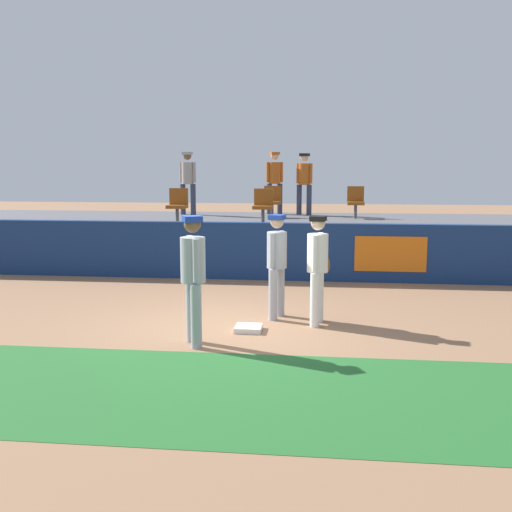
{
  "coord_description": "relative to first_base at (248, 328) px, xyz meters",
  "views": [
    {
      "loc": [
        1.44,
        -8.96,
        2.51
      ],
      "look_at": [
        0.3,
        0.94,
        1.0
      ],
      "focal_mm": 42.86,
      "sensor_mm": 36.0,
      "label": 1
    }
  ],
  "objects": [
    {
      "name": "ground_plane",
      "position": [
        -0.3,
        0.06,
        -0.04
      ],
      "size": [
        60.0,
        60.0,
        0.0
      ],
      "primitive_type": "plane",
      "color": "#936B4C"
    },
    {
      "name": "grass_foreground_strip",
      "position": [
        -0.3,
        -2.54,
        -0.04
      ],
      "size": [
        18.0,
        2.8,
        0.01
      ],
      "primitive_type": "cube",
      "color": "#26662B",
      "rests_on": "ground_plane"
    },
    {
      "name": "first_base",
      "position": [
        0.0,
        0.0,
        0.0
      ],
      "size": [
        0.4,
        0.4,
        0.08
      ],
      "primitive_type": "cube",
      "color": "white",
      "rests_on": "ground_plane"
    },
    {
      "name": "player_fielder_home",
      "position": [
        1.03,
        0.52,
        0.95
      ],
      "size": [
        0.41,
        0.52,
        1.71
      ],
      "rotation": [
        0.0,
        0.0,
        -1.78
      ],
      "color": "white",
      "rests_on": "ground_plane"
    },
    {
      "name": "player_runner_visitor",
      "position": [
        -0.67,
        -0.79,
        1.01
      ],
      "size": [
        0.45,
        0.47,
        1.81
      ],
      "rotation": [
        0.0,
        0.0,
        -1.15
      ],
      "color": "#9EA3AD",
      "rests_on": "ground_plane"
    },
    {
      "name": "player_coach_visitor",
      "position": [
        0.36,
        0.84,
        0.94
      ],
      "size": [
        0.41,
        0.46,
        1.7
      ],
      "rotation": [
        0.0,
        0.0,
        -1.89
      ],
      "color": "#9EA3AD",
      "rests_on": "ground_plane"
    },
    {
      "name": "field_wall",
      "position": [
        -0.28,
        4.19,
        0.58
      ],
      "size": [
        18.0,
        0.26,
        1.25
      ],
      "color": "navy",
      "rests_on": "ground_plane"
    },
    {
      "name": "bleacher_platform",
      "position": [
        -0.3,
        6.76,
        0.5
      ],
      "size": [
        18.0,
        4.8,
        1.08
      ],
      "primitive_type": "cube",
      "color": "#59595E",
      "rests_on": "ground_plane"
    },
    {
      "name": "seat_front_left",
      "position": [
        -2.45,
        5.63,
        1.51
      ],
      "size": [
        0.46,
        0.44,
        0.84
      ],
      "color": "#4C4C51",
      "rests_on": "bleacher_platform"
    },
    {
      "name": "seat_back_right",
      "position": [
        1.91,
        7.43,
        1.51
      ],
      "size": [
        0.44,
        0.44,
        0.84
      ],
      "color": "#4C4C51",
      "rests_on": "bleacher_platform"
    },
    {
      "name": "seat_front_center",
      "position": [
        -0.36,
        5.63,
        1.51
      ],
      "size": [
        0.46,
        0.44,
        0.84
      ],
      "color": "#4C4C51",
      "rests_on": "bleacher_platform"
    },
    {
      "name": "seat_back_center",
      "position": [
        -0.3,
        7.43,
        1.51
      ],
      "size": [
        0.46,
        0.44,
        0.84
      ],
      "color": "#4C4C51",
      "rests_on": "bleacher_platform"
    },
    {
      "name": "spectator_hooded",
      "position": [
        0.52,
        8.38,
        2.04
      ],
      "size": [
        0.45,
        0.43,
        1.72
      ],
      "rotation": [
        0.0,
        0.0,
        2.75
      ],
      "color": "#33384C",
      "rests_on": "bleacher_platform"
    },
    {
      "name": "spectator_capped",
      "position": [
        -0.34,
        8.58,
        2.06
      ],
      "size": [
        0.47,
        0.43,
        1.76
      ],
      "rotation": [
        0.0,
        0.0,
        3.51
      ],
      "color": "#33384C",
      "rests_on": "bleacher_platform"
    },
    {
      "name": "spectator_casual",
      "position": [
        -2.75,
        8.09,
        2.06
      ],
      "size": [
        0.49,
        0.39,
        1.76
      ],
      "rotation": [
        0.0,
        0.0,
        2.97
      ],
      "color": "#33384C",
      "rests_on": "bleacher_platform"
    }
  ]
}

